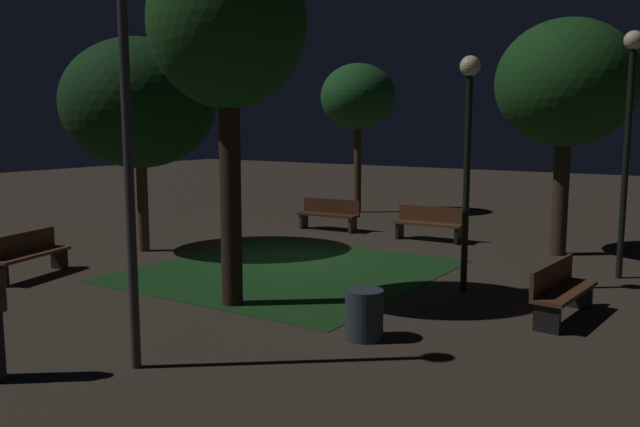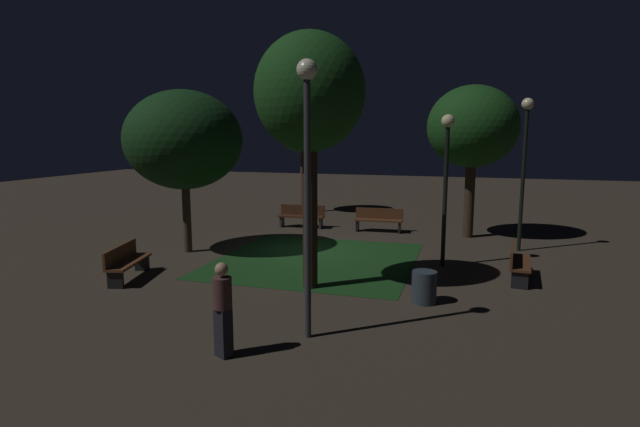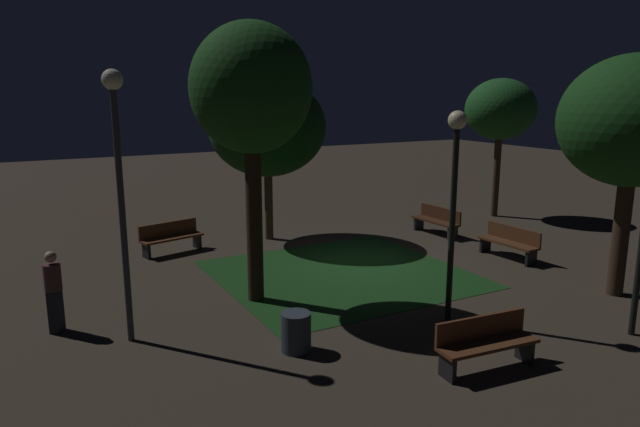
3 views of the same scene
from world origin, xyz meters
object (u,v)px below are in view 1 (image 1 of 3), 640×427
at_px(bench_front_left, 429,222).
at_px(bench_corner, 329,213).
at_px(tree_right_canopy, 227,27).
at_px(lamp_post_plaza_east, 468,132).
at_px(bench_path_side, 560,289).
at_px(trash_bin, 364,314).
at_px(tree_left_canopy, 566,84).
at_px(tree_near_wall, 139,103).
at_px(lamp_post_path_center, 629,114).
at_px(tree_lawn_side, 358,97).
at_px(lamp_post_plaza_west, 126,100).
at_px(bench_near_trees, 27,253).

bearing_deg(bench_front_left, bench_corner, 0.00).
bearing_deg(tree_right_canopy, lamp_post_plaza_east, -134.75).
distance_m(bench_path_side, lamp_post_plaza_east, 3.17).
distance_m(bench_path_side, trash_bin, 3.25).
distance_m(bench_corner, trash_bin, 9.51).
xyz_separation_m(tree_right_canopy, tree_left_canopy, (-3.58, -7.35, -0.65)).
bearing_deg(tree_near_wall, trash_bin, 159.91).
bearing_deg(lamp_post_path_center, trash_bin, 67.81).
distance_m(tree_right_canopy, trash_bin, 5.02).
height_order(tree_lawn_side, lamp_post_plaza_west, tree_lawn_side).
bearing_deg(bench_near_trees, bench_front_left, -121.83).
height_order(tree_near_wall, tree_left_canopy, tree_left_canopy).
distance_m(bench_near_trees, tree_left_canopy, 12.05).
height_order(tree_left_canopy, lamp_post_plaza_east, tree_left_canopy).
distance_m(bench_corner, lamp_post_path_center, 8.57).
xyz_separation_m(bench_path_side, lamp_post_plaza_east, (1.88, -0.84, 2.40)).
xyz_separation_m(tree_near_wall, lamp_post_plaza_west, (-5.71, 5.28, -0.17)).
bearing_deg(lamp_post_plaza_west, bench_near_trees, -21.20).
height_order(bench_front_left, trash_bin, bench_front_left).
bearing_deg(lamp_post_plaza_east, lamp_post_path_center, -130.13).
distance_m(bench_near_trees, lamp_post_plaza_east, 8.82).
relative_size(tree_lawn_side, lamp_post_plaza_west, 1.02).
relative_size(tree_near_wall, lamp_post_plaza_east, 1.19).
relative_size(bench_front_left, bench_near_trees, 0.98).
bearing_deg(lamp_post_plaza_west, tree_left_canopy, -104.82).
relative_size(lamp_post_path_center, trash_bin, 6.69).
relative_size(bench_near_trees, bench_path_side, 1.02).
bearing_deg(tree_near_wall, lamp_post_path_center, -162.35).
bearing_deg(trash_bin, bench_front_left, -72.80).
relative_size(bench_front_left, bench_path_side, 0.99).
bearing_deg(bench_front_left, bench_near_trees, 58.17).
relative_size(tree_right_canopy, tree_lawn_side, 1.19).
distance_m(bench_near_trees, tree_right_canopy, 6.26).
bearing_deg(tree_left_canopy, lamp_post_path_center, 132.02).
relative_size(tree_near_wall, trash_bin, 7.03).
relative_size(bench_corner, bench_near_trees, 0.98).
distance_m(tree_left_canopy, lamp_post_plaza_east, 4.53).
distance_m(tree_right_canopy, lamp_post_path_center, 7.73).
relative_size(tree_near_wall, tree_right_canopy, 0.84).
relative_size(bench_path_side, tree_near_wall, 0.37).
height_order(bench_path_side, tree_near_wall, tree_near_wall).
bearing_deg(bench_near_trees, tree_lawn_side, -93.67).
distance_m(bench_near_trees, lamp_post_plaza_west, 6.63).
xyz_separation_m(tree_lawn_side, lamp_post_path_center, (-9.11, 5.53, -0.67)).
relative_size(bench_near_trees, lamp_post_path_center, 0.39).
bearing_deg(trash_bin, tree_left_canopy, -96.29).
relative_size(bench_path_side, lamp_post_plaza_west, 0.37).
bearing_deg(bench_front_left, lamp_post_plaza_east, 120.49).
distance_m(tree_near_wall, tree_left_canopy, 9.76).
bearing_deg(lamp_post_plaza_west, tree_right_canopy, -72.89).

